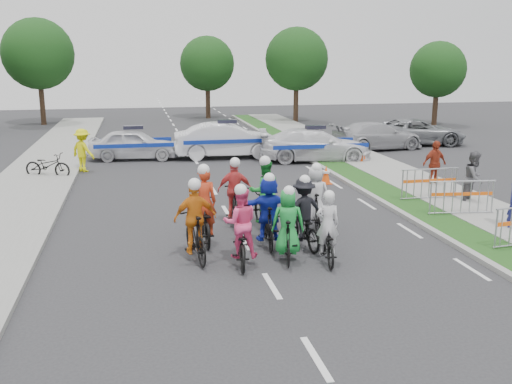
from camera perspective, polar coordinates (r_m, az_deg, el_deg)
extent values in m
plane|color=#28282B|center=(11.99, 1.59, -9.38)|extent=(90.00, 90.00, 0.00)
cube|color=gray|center=(18.13, 13.68, -1.69)|extent=(0.20, 60.00, 0.12)
cube|color=#224717|center=(18.43, 15.65, -1.57)|extent=(1.20, 60.00, 0.11)
cube|color=gray|center=(19.32, 20.39, -1.22)|extent=(2.40, 60.00, 0.13)
imported|color=black|center=(13.34, 7.04, -5.07)|extent=(0.84, 1.76, 0.89)
imported|color=silver|center=(13.16, 7.17, -3.17)|extent=(0.59, 0.43, 1.47)
sphere|color=white|center=(12.94, 7.33, -0.37)|extent=(0.26, 0.26, 0.26)
imported|color=black|center=(13.32, 3.14, -4.69)|extent=(0.83, 1.78, 1.03)
imported|color=green|center=(13.15, 3.22, -2.94)|extent=(0.84, 0.64, 1.55)
sphere|color=white|center=(12.92, 3.32, 0.06)|extent=(0.27, 0.27, 0.27)
imported|color=black|center=(13.08, -1.59, -5.13)|extent=(0.85, 1.92, 0.98)
imported|color=#F24380|center=(12.88, -1.57, -3.07)|extent=(0.85, 0.70, 1.63)
sphere|color=white|center=(12.64, -1.55, 0.20)|extent=(0.28, 0.28, 0.28)
imported|color=black|center=(13.38, -6.08, -4.44)|extent=(0.77, 1.93, 1.13)
imported|color=orange|center=(13.20, -6.11, -2.60)|extent=(1.04, 0.54, 1.70)
sphere|color=white|center=(12.95, -6.17, 0.77)|extent=(0.29, 0.29, 0.29)
imported|color=black|center=(14.32, 4.69, -3.60)|extent=(0.89, 1.89, 0.95)
imported|color=black|center=(14.13, 4.79, -1.73)|extent=(1.10, 0.73, 1.59)
sphere|color=white|center=(13.92, 4.90, 1.17)|extent=(0.27, 0.27, 0.27)
imported|color=black|center=(14.28, 1.22, -3.32)|extent=(0.70, 1.85, 1.08)
imported|color=#1829B5|center=(14.11, 1.28, -1.62)|extent=(1.55, 0.64, 1.63)
sphere|color=white|center=(13.89, 1.34, 1.37)|extent=(0.28, 0.28, 0.28)
imported|color=black|center=(14.68, -5.20, -2.97)|extent=(0.73, 2.02, 1.06)
imported|color=red|center=(14.49, -5.22, -1.01)|extent=(0.65, 0.43, 1.76)
sphere|color=white|center=(14.26, -5.26, 2.21)|extent=(0.30, 0.30, 0.30)
imported|color=black|center=(15.77, 5.86, -1.81)|extent=(0.76, 1.83, 1.07)
imported|color=silver|center=(15.61, 5.95, -0.27)|extent=(0.85, 0.62, 1.60)
sphere|color=white|center=(15.41, 6.07, 2.40)|extent=(0.28, 0.28, 0.28)
imported|color=black|center=(15.79, 0.80, -1.75)|extent=(0.80, 2.04, 1.06)
imported|color=#198E2E|center=(15.61, 0.85, 0.09)|extent=(0.89, 0.71, 1.76)
sphere|color=white|center=(15.40, 0.90, 3.09)|extent=(0.30, 0.30, 0.30)
imported|color=black|center=(16.13, -2.14, -1.33)|extent=(0.71, 1.89, 1.11)
imported|color=#D93C3C|center=(15.97, -2.12, 0.22)|extent=(1.01, 0.50, 1.67)
sphere|color=white|center=(15.77, -2.11, 2.96)|extent=(0.29, 0.29, 0.29)
imported|color=silver|center=(27.21, -12.09, 4.70)|extent=(4.31, 2.15, 1.41)
imported|color=silver|center=(27.07, -2.90, 5.17)|extent=(5.04, 1.95, 1.64)
imported|color=silver|center=(26.29, 5.93, 4.70)|extent=(5.36, 2.87, 1.48)
imported|color=#A8A8AD|center=(30.12, 12.00, 5.51)|extent=(5.12, 2.73, 1.41)
imported|color=slate|center=(32.41, 15.88, 5.81)|extent=(5.37, 3.21, 1.40)
imported|color=#4F4E53|center=(19.58, 20.97, 1.31)|extent=(1.06, 1.03, 1.72)
imported|color=#9B321C|center=(21.75, 17.42, 2.69)|extent=(1.07, 0.61, 1.71)
imported|color=#D6D50B|center=(24.71, -16.93, 4.02)|extent=(1.29, 1.28, 1.79)
cube|color=#F24C0C|center=(21.63, 6.98, 0.88)|extent=(0.40, 0.40, 0.03)
cone|color=#F24C0C|center=(21.56, 7.01, 1.74)|extent=(0.36, 0.36, 0.70)
cylinder|color=silver|center=(21.54, 7.02, 2.01)|extent=(0.29, 0.29, 0.08)
cube|color=#F24C0C|center=(25.99, 10.60, 2.83)|extent=(0.40, 0.40, 0.03)
cone|color=#F24C0C|center=(25.93, 10.63, 3.56)|extent=(0.36, 0.36, 0.70)
cylinder|color=silver|center=(25.91, 10.64, 3.77)|extent=(0.29, 0.29, 0.08)
imported|color=black|center=(23.91, -20.12, 2.51)|extent=(1.99, 1.31, 0.99)
cylinder|color=#382619|center=(42.49, 4.02, 9.18)|extent=(0.36, 0.36, 3.25)
sphere|color=#173A12|center=(42.38, 4.08, 13.13)|extent=(4.55, 4.55, 4.55)
cylinder|color=#382619|center=(42.27, 17.49, 8.25)|extent=(0.36, 0.36, 2.75)
sphere|color=#173A12|center=(42.15, 17.72, 11.60)|extent=(3.85, 3.85, 3.85)
cylinder|color=#382619|center=(43.33, -20.62, 8.63)|extent=(0.36, 0.36, 3.50)
sphere|color=#173A12|center=(43.24, -20.97, 12.78)|extent=(4.90, 4.90, 4.90)
cylinder|color=#382619|center=(45.22, -4.83, 9.25)|extent=(0.36, 0.36, 3.00)
sphere|color=#173A12|center=(45.11, -4.90, 12.68)|extent=(4.20, 4.20, 4.20)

